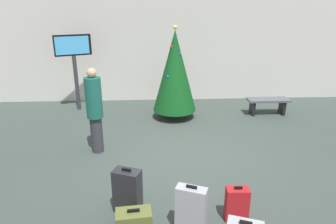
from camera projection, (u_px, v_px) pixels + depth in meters
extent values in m
plane|color=#38423D|center=(184.00, 153.00, 6.67)|extent=(16.00, 16.00, 0.00)
cube|color=beige|center=(172.00, 47.00, 9.92)|extent=(16.00, 0.20, 3.54)
cylinder|color=#4C3319|center=(174.00, 113.00, 8.75)|extent=(0.12, 0.12, 0.24)
cone|color=#0F4719|center=(175.00, 71.00, 8.33)|extent=(1.23, 1.23, 2.24)
sphere|color=#F2D84C|center=(175.00, 27.00, 7.92)|extent=(0.12, 0.12, 0.12)
sphere|color=red|center=(171.00, 47.00, 8.04)|extent=(0.08, 0.08, 0.08)
sphere|color=silver|center=(172.00, 53.00, 8.30)|extent=(0.08, 0.08, 0.08)
sphere|color=yellow|center=(169.00, 55.00, 8.26)|extent=(0.08, 0.08, 0.08)
sphere|color=blue|center=(168.00, 77.00, 8.12)|extent=(0.08, 0.08, 0.08)
sphere|color=blue|center=(180.00, 54.00, 8.06)|extent=(0.08, 0.08, 0.08)
cylinder|color=#333338|center=(77.00, 83.00, 9.19)|extent=(0.12, 0.12, 1.68)
cube|color=black|center=(73.00, 45.00, 8.80)|extent=(1.02, 0.48, 0.61)
cube|color=#4CB2F2|center=(72.00, 45.00, 8.76)|extent=(0.89, 0.38, 0.52)
cube|color=#4C5159|center=(268.00, 100.00, 8.89)|extent=(1.21, 0.44, 0.06)
cube|color=black|center=(252.00, 108.00, 8.95)|extent=(0.08, 0.35, 0.42)
cube|color=black|center=(282.00, 107.00, 8.99)|extent=(0.08, 0.35, 0.42)
cylinder|color=#333338|center=(97.00, 134.00, 6.63)|extent=(0.26, 0.26, 0.82)
cylinder|color=#19594C|center=(94.00, 98.00, 6.34)|extent=(0.45, 0.45, 0.88)
sphere|color=tan|center=(91.00, 73.00, 6.16)|extent=(0.20, 0.20, 0.20)
cube|color=#9EA0A5|center=(191.00, 210.00, 4.28)|extent=(0.47, 0.33, 0.73)
cube|color=black|center=(192.00, 187.00, 4.15)|extent=(0.15, 0.08, 0.04)
cube|color=#232326|center=(128.00, 191.00, 4.72)|extent=(0.48, 0.37, 0.72)
cube|color=black|center=(126.00, 170.00, 4.59)|extent=(0.15, 0.08, 0.04)
cube|color=black|center=(246.00, 223.00, 3.37)|extent=(0.14, 0.08, 0.04)
cube|color=black|center=(133.00, 211.00, 4.01)|extent=(0.17, 0.05, 0.04)
cube|color=#B2191E|center=(237.00, 204.00, 4.55)|extent=(0.35, 0.21, 0.54)
cube|color=black|center=(238.00, 188.00, 4.45)|extent=(0.12, 0.04, 0.04)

